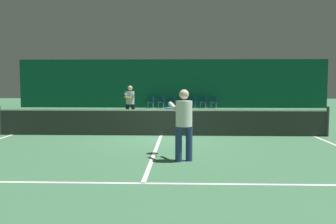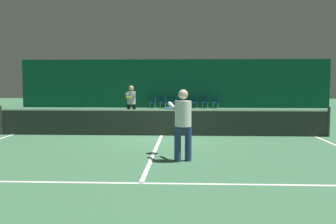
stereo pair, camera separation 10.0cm
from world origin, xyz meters
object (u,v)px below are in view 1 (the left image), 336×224
tennis_net (161,122)px  courtside_chair_3 (183,102)px  player_far (130,101)px  courtside_chair_0 (152,102)px  courtside_chair_4 (194,102)px  player_near (183,120)px  courtside_chair_2 (173,102)px  courtside_chair_1 (162,102)px  courtside_chair_5 (204,102)px  courtside_chair_6 (215,102)px

tennis_net → courtside_chair_3: bearing=86.5°
player_far → courtside_chair_0: bearing=176.7°
courtside_chair_4 → courtside_chair_0: bearing=-90.0°
player_near → tennis_net: bearing=-10.4°
courtside_chair_0 → courtside_chair_2: same height
courtside_chair_2 → courtside_chair_1: bearing=-90.0°
courtside_chair_1 → courtside_chair_5: size_ratio=1.00×
player_far → courtside_chair_3: (2.61, 9.48, -0.54)m
courtside_chair_4 → courtside_chair_2: bearing=-90.0°
player_near → player_far: (-2.53, 8.89, -0.00)m
courtside_chair_0 → courtside_chair_6: same height
player_near → courtside_chair_4: player_near is taller
tennis_net → player_near: player_near is taller
player_far → courtside_chair_5: bearing=154.7°
courtside_chair_4 → courtside_chair_6: size_ratio=1.00×
tennis_net → courtside_chair_1: (-0.69, 14.06, -0.03)m
player_near → courtside_chair_4: size_ratio=2.10×
player_near → courtside_chair_5: (1.63, 18.38, -0.54)m
courtside_chair_6 → courtside_chair_2: bearing=-90.0°
player_far → courtside_chair_6: 10.70m
courtside_chair_1 → courtside_chair_2: bearing=90.0°
courtside_chair_3 → courtside_chair_6: size_ratio=1.00×
tennis_net → player_near: 4.42m
courtside_chair_2 → courtside_chair_4: bearing=90.0°
tennis_net → courtside_chair_2: tennis_net is taller
player_near → courtside_chair_1: player_near is taller
courtside_chair_5 → player_far: bearing=-23.7°
courtside_chair_4 → tennis_net: bearing=-6.6°
tennis_net → courtside_chair_5: 14.26m
player_near → player_far: player_near is taller
player_near → courtside_chair_2: size_ratio=2.10×
player_near → player_far: bearing=-4.8°
courtside_chair_5 → courtside_chair_6: bearing=90.0°
player_near → courtside_chair_3: size_ratio=2.10×
courtside_chair_1 → courtside_chair_3: size_ratio=1.00×
player_near → courtside_chair_2: player_near is taller
tennis_net → player_near: bearing=-79.7°
courtside_chair_1 → courtside_chair_6: 3.87m
player_near → courtside_chair_0: size_ratio=2.10×
courtside_chair_1 → courtside_chair_4: 2.32m
tennis_net → courtside_chair_5: tennis_net is taller
tennis_net → courtside_chair_6: 14.41m
tennis_net → courtside_chair_4: bearing=83.4°
player_far → courtside_chair_2: (1.84, 9.48, -0.54)m
courtside_chair_1 → player_near: bearing=4.6°
courtside_chair_2 → courtside_chair_6: size_ratio=1.00×
courtside_chair_5 → courtside_chair_6: size_ratio=1.00×
tennis_net → courtside_chair_2: (0.09, 14.06, -0.03)m
player_far → courtside_chair_2: player_far is taller
player_far → courtside_chair_5: 10.37m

